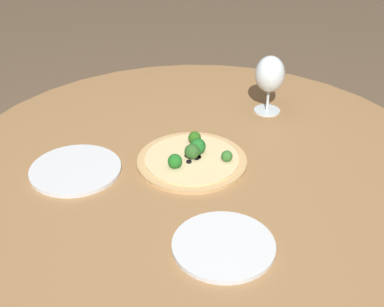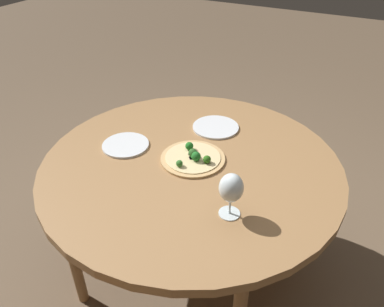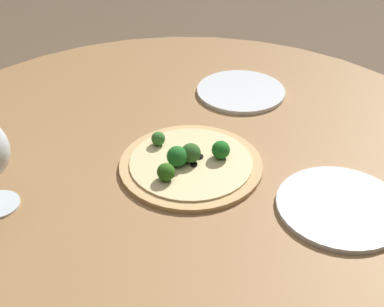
# 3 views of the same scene
# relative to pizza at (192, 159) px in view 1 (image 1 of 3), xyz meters

# --- Properties ---
(dining_table) EXTENTS (1.31, 1.31, 0.73)m
(dining_table) POSITION_rel_pizza_xyz_m (0.02, 0.00, -0.07)
(dining_table) COLOR olive
(dining_table) RESTS_ON ground_plane
(pizza) EXTENTS (0.28, 0.28, 0.05)m
(pizza) POSITION_rel_pizza_xyz_m (0.00, 0.00, 0.00)
(pizza) COLOR tan
(pizza) RESTS_ON dining_table
(wine_glass) EXTENTS (0.09, 0.09, 0.18)m
(wine_glass) POSITION_rel_pizza_xyz_m (0.24, 0.28, 0.11)
(wine_glass) COLOR silver
(wine_glass) RESTS_ON dining_table
(plate_near) EXTENTS (0.22, 0.22, 0.01)m
(plate_near) POSITION_rel_pizza_xyz_m (0.05, -0.32, -0.01)
(plate_near) COLOR silver
(plate_near) RESTS_ON dining_table
(plate_far) EXTENTS (0.23, 0.23, 0.01)m
(plate_far) POSITION_rel_pizza_xyz_m (-0.30, -0.02, -0.01)
(plate_far) COLOR silver
(plate_far) RESTS_ON dining_table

